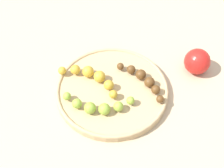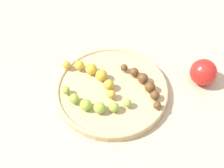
{
  "view_description": "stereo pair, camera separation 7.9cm",
  "coord_description": "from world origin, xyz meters",
  "px_view_note": "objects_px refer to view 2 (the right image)",
  "views": [
    {
      "loc": [
        -0.49,
        0.05,
        0.66
      ],
      "look_at": [
        0.0,
        0.0,
        0.04
      ],
      "focal_mm": 49.35,
      "sensor_mm": 36.0,
      "label": 1
    },
    {
      "loc": [
        -0.49,
        -0.03,
        0.66
      ],
      "look_at": [
        0.0,
        0.0,
        0.04
      ],
      "focal_mm": 49.35,
      "sensor_mm": 36.0,
      "label": 2
    }
  ],
  "objects_px": {
    "fruit_bowl": "(112,90)",
    "banana_spotted": "(94,74)",
    "banana_green": "(94,103)",
    "banana_overripe": "(145,83)",
    "apple_red": "(203,72)"
  },
  "relations": [
    {
      "from": "apple_red",
      "to": "banana_spotted",
      "type": "bearing_deg",
      "value": 94.5
    },
    {
      "from": "fruit_bowl",
      "to": "banana_green",
      "type": "relative_size",
      "value": 1.66
    },
    {
      "from": "fruit_bowl",
      "to": "banana_spotted",
      "type": "xyz_separation_m",
      "value": [
        0.03,
        0.05,
        0.02
      ]
    },
    {
      "from": "fruit_bowl",
      "to": "apple_red",
      "type": "distance_m",
      "value": 0.25
    },
    {
      "from": "banana_overripe",
      "to": "apple_red",
      "type": "height_order",
      "value": "apple_red"
    },
    {
      "from": "banana_green",
      "to": "banana_overripe",
      "type": "xyz_separation_m",
      "value": [
        0.07,
        -0.13,
        -0.0
      ]
    },
    {
      "from": "banana_green",
      "to": "banana_spotted",
      "type": "xyz_separation_m",
      "value": [
        0.09,
        0.01,
        0.0
      ]
    },
    {
      "from": "fruit_bowl",
      "to": "banana_overripe",
      "type": "height_order",
      "value": "banana_overripe"
    },
    {
      "from": "fruit_bowl",
      "to": "banana_overripe",
      "type": "distance_m",
      "value": 0.09
    },
    {
      "from": "banana_spotted",
      "to": "apple_red",
      "type": "bearing_deg",
      "value": -50.75
    },
    {
      "from": "fruit_bowl",
      "to": "banana_green",
      "type": "bearing_deg",
      "value": 145.36
    },
    {
      "from": "apple_red",
      "to": "banana_green",
      "type": "bearing_deg",
      "value": 112.47
    },
    {
      "from": "banana_spotted",
      "to": "fruit_bowl",
      "type": "bearing_deg",
      "value": -89.23
    },
    {
      "from": "banana_green",
      "to": "fruit_bowl",
      "type": "bearing_deg",
      "value": 155.95
    },
    {
      "from": "banana_overripe",
      "to": "banana_spotted",
      "type": "relative_size",
      "value": 0.89
    }
  ]
}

